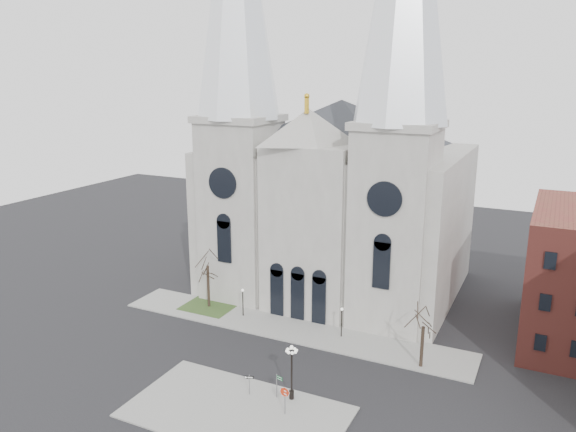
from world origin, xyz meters
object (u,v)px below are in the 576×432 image
at_px(stop_sign, 285,395).
at_px(street_name_sign, 277,384).
at_px(globe_lamp, 292,365).
at_px(one_way_sign, 249,381).

height_order(stop_sign, street_name_sign, stop_sign).
height_order(globe_lamp, street_name_sign, globe_lamp).
relative_size(one_way_sign, street_name_sign, 0.86).
height_order(one_way_sign, street_name_sign, street_name_sign).
xyz_separation_m(globe_lamp, one_way_sign, (-3.57, -0.99, -1.85)).
relative_size(stop_sign, one_way_sign, 1.30).
bearing_deg(stop_sign, street_name_sign, 154.17).
xyz_separation_m(stop_sign, one_way_sign, (-4.03, 1.22, -0.45)).
distance_m(stop_sign, one_way_sign, 4.24).
xyz_separation_m(stop_sign, globe_lamp, (-0.46, 2.22, 1.40)).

